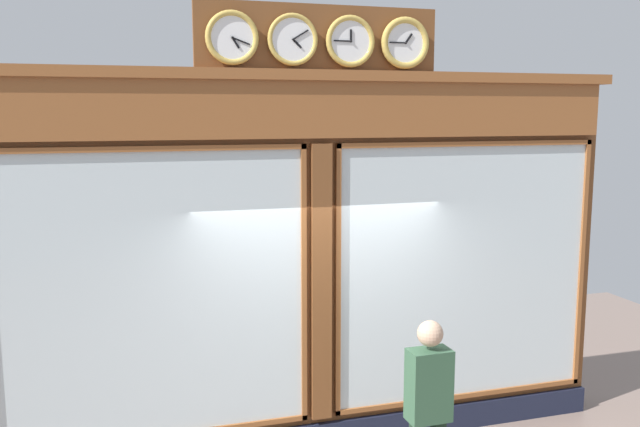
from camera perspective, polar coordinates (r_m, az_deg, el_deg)
name	(u,v)px	position (r m, az deg, el deg)	size (l,w,h in m)	color
shop_facade	(316,261)	(6.82, -0.31, -3.95)	(6.42, 0.42, 4.39)	brown
pedestrian	(428,407)	(6.06, 9.04, -15.71)	(0.36, 0.23, 1.69)	#1C2F21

